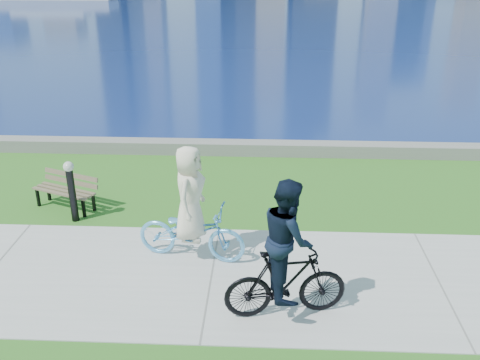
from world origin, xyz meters
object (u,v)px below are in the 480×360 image
object	(u,v)px
bollard_lamp	(71,187)
cyclist_woman	(191,218)
cyclist_man	(287,261)
park_bench	(67,188)

from	to	relation	value
bollard_lamp	cyclist_woman	bearing A→B (deg)	-26.99
cyclist_man	bollard_lamp	bearing A→B (deg)	45.25
bollard_lamp	cyclist_man	size ratio (longest dim) A/B	0.58
park_bench	bollard_lamp	world-z (taller)	bollard_lamp
park_bench	cyclist_woman	bearing A→B (deg)	-11.23
cyclist_woman	cyclist_man	bearing A→B (deg)	-123.17
park_bench	cyclist_woman	size ratio (longest dim) A/B	0.70
park_bench	cyclist_man	world-z (taller)	cyclist_man
cyclist_woman	cyclist_man	world-z (taller)	cyclist_man
park_bench	cyclist_man	size ratio (longest dim) A/B	0.67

